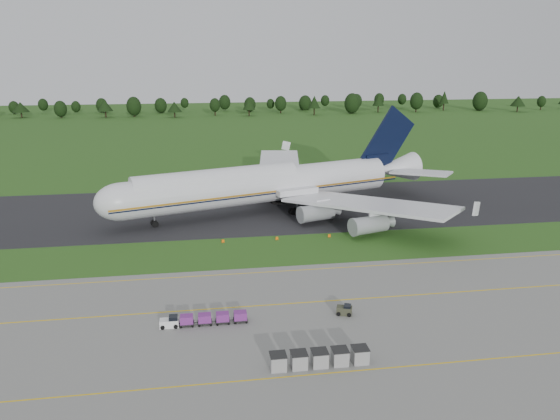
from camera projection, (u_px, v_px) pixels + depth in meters
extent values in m
plane|color=#275218|center=(251.00, 252.00, 98.43)|extent=(600.00, 600.00, 0.00)
cube|color=slate|center=(280.00, 349.00, 66.15)|extent=(300.00, 52.00, 0.06)
cube|color=black|center=(239.00, 209.00, 124.98)|extent=(300.00, 40.00, 0.08)
cube|color=#E6B90D|center=(267.00, 305.00, 77.53)|extent=(300.00, 0.25, 0.01)
cube|color=#E6B90D|center=(288.00, 377.00, 60.45)|extent=(300.00, 0.20, 0.01)
cube|color=#E6B90D|center=(258.00, 273.00, 88.92)|extent=(120.00, 0.20, 0.01)
cylinder|color=black|center=(22.00, 115.00, 297.01)|extent=(0.70, 0.70, 3.05)
cone|color=black|center=(21.00, 107.00, 295.83)|extent=(8.72, 8.72, 5.42)
cylinder|color=black|center=(61.00, 115.00, 295.74)|extent=(0.70, 0.70, 3.18)
sphere|color=black|center=(60.00, 109.00, 294.83)|extent=(6.76, 6.76, 6.76)
cylinder|color=black|center=(106.00, 114.00, 297.72)|extent=(0.70, 0.70, 3.51)
cone|color=black|center=(105.00, 105.00, 296.36)|extent=(8.24, 8.24, 6.24)
cylinder|color=black|center=(134.00, 113.00, 300.63)|extent=(0.70, 0.70, 3.78)
sphere|color=black|center=(134.00, 106.00, 299.54)|extent=(8.01, 8.01, 8.01)
cylinder|color=black|center=(175.00, 115.00, 298.19)|extent=(0.70, 0.70, 3.07)
cone|color=black|center=(174.00, 107.00, 297.00)|extent=(7.85, 7.85, 5.45)
cylinder|color=black|center=(215.00, 112.00, 306.38)|extent=(0.70, 0.70, 3.86)
sphere|color=black|center=(215.00, 105.00, 305.27)|extent=(5.90, 5.90, 5.90)
cylinder|color=black|center=(249.00, 113.00, 304.75)|extent=(0.70, 0.70, 3.57)
cone|color=black|center=(249.00, 104.00, 303.37)|extent=(6.95, 6.95, 6.34)
cylinder|color=black|center=(281.00, 110.00, 318.28)|extent=(0.70, 0.70, 3.68)
sphere|color=black|center=(281.00, 103.00, 317.22)|extent=(6.68, 6.68, 6.68)
cylinder|color=black|center=(314.00, 112.00, 309.16)|extent=(0.70, 0.70, 3.90)
cone|color=black|center=(314.00, 102.00, 307.65)|extent=(6.55, 6.55, 6.93)
cylinder|color=black|center=(352.00, 110.00, 316.86)|extent=(0.70, 0.70, 3.82)
sphere|color=black|center=(352.00, 103.00, 315.76)|extent=(8.92, 8.92, 8.92)
cylinder|color=black|center=(378.00, 109.00, 323.49)|extent=(0.70, 0.70, 3.83)
cone|color=black|center=(379.00, 100.00, 322.00)|extent=(6.86, 6.86, 6.81)
cylinder|color=black|center=(416.00, 108.00, 323.99)|extent=(0.70, 0.70, 4.27)
sphere|color=black|center=(417.00, 101.00, 322.76)|extent=(7.75, 7.75, 7.75)
cylinder|color=black|center=(443.00, 107.00, 332.80)|extent=(0.70, 0.70, 4.24)
cone|color=black|center=(444.00, 97.00, 331.15)|extent=(5.56, 5.56, 7.54)
cylinder|color=black|center=(479.00, 107.00, 332.27)|extent=(0.70, 0.70, 3.74)
sphere|color=black|center=(480.00, 101.00, 331.20)|extent=(8.87, 8.87, 8.87)
cylinder|color=black|center=(517.00, 109.00, 325.95)|extent=(0.70, 0.70, 3.40)
cone|color=black|center=(518.00, 101.00, 324.63)|extent=(8.69, 8.69, 6.05)
cylinder|color=black|center=(541.00, 107.00, 336.17)|extent=(0.70, 0.70, 3.39)
sphere|color=black|center=(541.00, 101.00, 335.19)|extent=(5.26, 5.26, 5.26)
cylinder|color=silver|center=(262.00, 186.00, 120.95)|extent=(60.75, 25.61, 7.61)
cylinder|color=silver|center=(217.00, 183.00, 115.97)|extent=(36.05, 16.42, 5.93)
sphere|color=silver|center=(121.00, 202.00, 107.98)|extent=(7.61, 7.61, 7.61)
cone|color=silver|center=(395.00, 168.00, 136.24)|extent=(13.25, 10.38, 7.23)
cube|color=orange|center=(269.00, 192.00, 117.83)|extent=(64.54, 20.31, 0.37)
cube|color=silver|center=(367.00, 204.00, 109.85)|extent=(32.37, 33.36, 0.58)
cube|color=silver|center=(279.00, 167.00, 144.63)|extent=(15.81, 37.10, 0.58)
cylinder|color=gray|center=(316.00, 213.00, 113.14)|extent=(8.07, 5.44, 3.38)
cylinder|color=gray|center=(369.00, 225.00, 105.29)|extent=(8.07, 5.44, 3.38)
cylinder|color=gray|center=(263.00, 186.00, 136.09)|extent=(8.07, 5.44, 3.38)
cylinder|color=gray|center=(262.00, 175.00, 148.26)|extent=(8.07, 5.44, 3.38)
cube|color=black|center=(388.00, 141.00, 133.14)|extent=(14.88, 5.17, 16.97)
cube|color=silver|center=(421.00, 173.00, 129.99)|extent=(14.21, 13.35, 0.48)
cube|color=silver|center=(381.00, 161.00, 143.65)|extent=(9.08, 14.76, 0.48)
cylinder|color=slate|center=(154.00, 221.00, 112.05)|extent=(0.38, 0.38, 2.32)
cylinder|color=black|center=(155.00, 224.00, 112.18)|extent=(1.60, 1.32, 1.37)
cylinder|color=slate|center=(297.00, 209.00, 120.93)|extent=(0.38, 0.38, 2.32)
cylinder|color=black|center=(297.00, 211.00, 121.06)|extent=(1.60, 1.32, 1.37)
cylinder|color=slate|center=(278.00, 199.00, 129.12)|extent=(0.38, 0.38, 2.32)
cylinder|color=black|center=(278.00, 201.00, 129.25)|extent=(1.60, 1.32, 1.37)
cube|color=white|center=(169.00, 323.00, 71.32)|extent=(2.45, 1.32, 1.04)
cylinder|color=black|center=(162.00, 328.00, 70.64)|extent=(0.57, 0.21, 0.57)
cube|color=black|center=(187.00, 323.00, 71.70)|extent=(1.88, 1.41, 0.11)
cube|color=#692373|center=(187.00, 319.00, 71.55)|extent=(1.70, 1.32, 1.04)
cylinder|color=black|center=(181.00, 327.00, 71.02)|extent=(0.32, 0.14, 0.32)
cube|color=black|center=(205.00, 322.00, 72.05)|extent=(1.88, 1.41, 0.11)
cube|color=#692373|center=(205.00, 318.00, 71.89)|extent=(1.70, 1.32, 1.04)
cylinder|color=black|center=(199.00, 326.00, 71.36)|extent=(0.32, 0.14, 0.32)
cube|color=black|center=(223.00, 320.00, 72.39)|extent=(1.88, 1.41, 0.11)
cube|color=#692373|center=(223.00, 317.00, 72.23)|extent=(1.70, 1.32, 1.04)
cylinder|color=black|center=(217.00, 324.00, 71.70)|extent=(0.32, 0.14, 0.32)
cube|color=black|center=(240.00, 319.00, 72.74)|extent=(1.88, 1.41, 0.11)
cube|color=#692373|center=(240.00, 315.00, 72.58)|extent=(1.70, 1.32, 1.04)
cylinder|color=black|center=(235.00, 323.00, 72.05)|extent=(0.32, 0.14, 0.32)
cylinder|color=black|center=(169.00, 325.00, 71.39)|extent=(0.57, 0.21, 0.57)
cube|color=#353626|center=(344.00, 311.00, 74.65)|extent=(2.36, 1.86, 1.13)
cylinder|color=black|center=(340.00, 315.00, 74.04)|extent=(0.58, 0.21, 0.58)
cylinder|color=black|center=(348.00, 310.00, 75.42)|extent=(0.58, 0.21, 0.58)
cube|color=gray|center=(278.00, 362.00, 61.70)|extent=(1.78, 1.78, 1.78)
cube|color=black|center=(278.00, 355.00, 61.44)|extent=(1.89, 1.89, 0.09)
cube|color=gray|center=(299.00, 360.00, 62.05)|extent=(1.78, 1.78, 1.78)
cube|color=black|center=(299.00, 353.00, 61.79)|extent=(1.89, 1.89, 0.09)
cube|color=gray|center=(319.00, 358.00, 62.40)|extent=(1.78, 1.78, 1.78)
cube|color=black|center=(320.00, 351.00, 62.14)|extent=(1.89, 1.89, 0.09)
cube|color=gray|center=(340.00, 357.00, 62.75)|extent=(1.78, 1.78, 1.78)
cube|color=black|center=(340.00, 350.00, 62.49)|extent=(1.89, 1.89, 0.09)
cube|color=gray|center=(360.00, 355.00, 63.10)|extent=(1.78, 1.78, 1.78)
cube|color=black|center=(360.00, 348.00, 62.84)|extent=(1.89, 1.89, 0.09)
cube|color=#FF6408|center=(223.00, 241.00, 102.95)|extent=(0.50, 0.12, 0.60)
cube|color=black|center=(223.00, 243.00, 103.03)|extent=(0.30, 0.30, 0.04)
cube|color=#FF6408|center=(277.00, 238.00, 104.46)|extent=(0.50, 0.12, 0.60)
cube|color=black|center=(277.00, 240.00, 104.54)|extent=(0.30, 0.30, 0.04)
cube|color=#FF6408|center=(329.00, 236.00, 105.96)|extent=(0.50, 0.12, 0.60)
cube|color=black|center=(329.00, 237.00, 106.04)|extent=(0.30, 0.30, 0.04)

